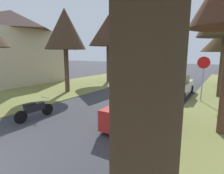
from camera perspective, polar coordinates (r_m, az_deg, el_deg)
stop_sign_far at (r=13.47m, az=26.29°, el=4.99°), size 0.82×0.55×2.95m
street_tree_left_mid_a at (r=15.72m, az=-14.30°, el=16.81°), size 3.26×3.26×6.63m
street_tree_left_mid_b at (r=20.96m, az=-1.11°, el=16.87°), size 4.33×4.33×7.20m
street_tree_left_far at (r=27.46m, az=7.00°, el=17.10°), size 3.88×3.88×8.28m
parked_sedan_red at (r=8.66m, az=9.09°, el=-6.29°), size 1.97×4.41×1.57m
parked_sedan_silver at (r=14.97m, az=19.14°, el=0.31°), size 1.97×4.41×1.57m
parked_motorcycle at (r=9.84m, az=-22.78°, el=-6.41°), size 0.60×2.05×0.97m
house_backdrop_left at (r=22.85m, az=-28.04°, el=11.01°), size 7.53×9.30×7.61m
curbside_mailbox at (r=6.05m, az=15.55°, el=-10.61°), size 0.22×0.44×1.27m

